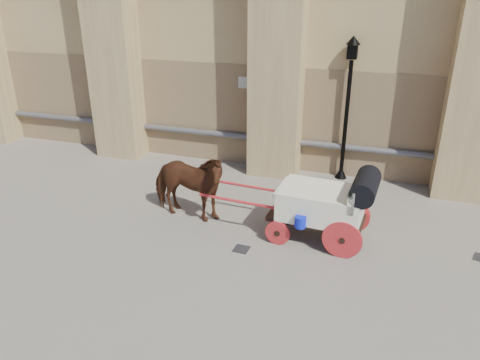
% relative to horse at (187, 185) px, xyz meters
% --- Properties ---
extents(ground, '(90.00, 90.00, 0.00)m').
position_rel_horse_xyz_m(ground, '(2.24, -0.25, -0.86)').
color(ground, slate).
rests_on(ground, ground).
extents(horse, '(2.11, 1.12, 1.71)m').
position_rel_horse_xyz_m(horse, '(0.00, 0.00, 0.00)').
color(horse, '#592C18').
rests_on(horse, ground).
extents(carriage, '(3.88, 1.40, 1.67)m').
position_rel_horse_xyz_m(carriage, '(3.23, 0.00, 0.05)').
color(carriage, black).
rests_on(carriage, ground).
extents(street_lamp, '(0.37, 0.37, 3.92)m').
position_rel_horse_xyz_m(street_lamp, '(3.16, 3.55, 1.24)').
color(street_lamp, black).
rests_on(street_lamp, ground).
extents(drain_grate_near, '(0.33, 0.33, 0.01)m').
position_rel_horse_xyz_m(drain_grate_near, '(1.62, -0.94, -0.85)').
color(drain_grate_near, black).
rests_on(drain_grate_near, ground).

